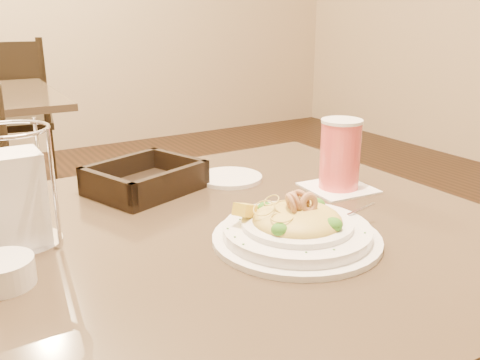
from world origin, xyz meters
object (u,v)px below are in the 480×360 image
main_table (245,336)px  drink_glass (340,155)px  butter_ramekin (2,272)px  side_plate (230,178)px  dining_chair_far (13,115)px  bread_basket (145,181)px  napkin_caddy (17,196)px  pasta_bowl (297,228)px

main_table → drink_glass: bearing=14.2°
main_table → butter_ramekin: butter_ramekin is taller
side_plate → dining_chair_far: bearing=92.8°
side_plate → drink_glass: bearing=-46.1°
main_table → side_plate: size_ratio=6.18×
dining_chair_far → bread_basket: bearing=98.9°
dining_chair_far → drink_glass: dining_chair_far is taller
bread_basket → butter_ramekin: 0.42m
napkin_caddy → butter_ramekin: 0.15m
dining_chair_far → bread_basket: (-0.08, -2.21, 0.24)m
napkin_caddy → bread_basket: bearing=28.4°
main_table → bread_basket: size_ratio=3.51×
pasta_bowl → napkin_caddy: (-0.39, 0.22, 0.06)m
main_table → butter_ramekin: size_ratio=10.13×
main_table → pasta_bowl: (0.04, -0.10, 0.25)m
bread_basket → butter_ramekin: bearing=-139.7°
pasta_bowl → side_plate: bearing=77.9°
pasta_bowl → drink_glass: 0.30m
bread_basket → drink_glass: bearing=-29.5°
main_table → drink_glass: (0.28, 0.07, 0.30)m
bread_basket → butter_ramekin: size_ratio=2.88×
bread_basket → butter_ramekin: bread_basket is taller
dining_chair_far → pasta_bowl: dining_chair_far is taller
drink_glass → napkin_caddy: (-0.63, 0.05, 0.01)m
dining_chair_far → pasta_bowl: bearing=101.7°
dining_chair_far → napkin_caddy: dining_chair_far is taller
napkin_caddy → dining_chair_far: bearing=81.5°
main_table → napkin_caddy: napkin_caddy is taller
main_table → butter_ramekin: 0.47m
main_table → bread_basket: bearing=106.4°
drink_glass → bread_basket: bearing=150.5°
dining_chair_far → side_plate: dining_chair_far is taller
bread_basket → side_plate: size_ratio=1.76×
main_table → pasta_bowl: size_ratio=2.91×
pasta_bowl → bread_basket: (-0.12, 0.37, -0.00)m
main_table → dining_chair_far: 2.49m
drink_glass → bread_basket: (-0.36, 0.20, -0.05)m
bread_basket → napkin_caddy: bearing=-151.6°
dining_chair_far → napkin_caddy: size_ratio=4.72×
dining_chair_far → butter_ramekin: bearing=91.8°
napkin_caddy → butter_ramekin: (-0.05, -0.13, -0.06)m
pasta_bowl → napkin_caddy: size_ratio=1.57×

